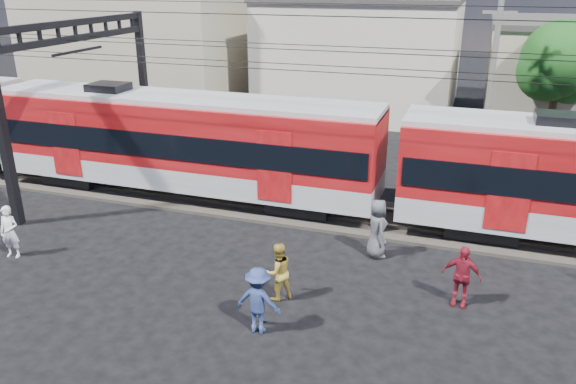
# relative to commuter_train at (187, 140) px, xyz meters

# --- Properties ---
(ground) EXTENTS (120.00, 120.00, 0.00)m
(ground) POSITION_rel_commuter_train_xyz_m (5.33, -8.00, -2.40)
(ground) COLOR black
(ground) RESTS_ON ground
(track_bed) EXTENTS (70.00, 3.40, 0.12)m
(track_bed) POSITION_rel_commuter_train_xyz_m (5.33, 0.00, -2.34)
(track_bed) COLOR #2D2823
(track_bed) RESTS_ON ground
(rail_near) EXTENTS (70.00, 0.12, 0.12)m
(rail_near) POSITION_rel_commuter_train_xyz_m (5.33, -0.75, -2.22)
(rail_near) COLOR #59544C
(rail_near) RESTS_ON track_bed
(rail_far) EXTENTS (70.00, 0.12, 0.12)m
(rail_far) POSITION_rel_commuter_train_xyz_m (5.33, 0.75, -2.22)
(rail_far) COLOR #59544C
(rail_far) RESTS_ON track_bed
(commuter_train) EXTENTS (50.30, 3.08, 4.17)m
(commuter_train) POSITION_rel_commuter_train_xyz_m (0.00, 0.00, 0.00)
(commuter_train) COLOR black
(commuter_train) RESTS_ON ground
(catenary) EXTENTS (70.00, 9.30, 7.52)m
(catenary) POSITION_rel_commuter_train_xyz_m (-3.32, -0.00, 2.73)
(catenary) COLOR black
(catenary) RESTS_ON ground
(building_west) EXTENTS (14.28, 10.20, 9.30)m
(building_west) POSITION_rel_commuter_train_xyz_m (-11.67, 16.00, 2.25)
(building_west) COLOR #9E9379
(building_west) RESTS_ON ground
(building_midwest) EXTENTS (12.24, 12.24, 7.30)m
(building_midwest) POSITION_rel_commuter_train_xyz_m (3.33, 19.00, 1.25)
(building_midwest) COLOR #BAB4A3
(building_midwest) RESTS_ON ground
(utility_pole_mid) EXTENTS (1.80, 0.24, 8.50)m
(utility_pole_mid) POSITION_rel_commuter_train_xyz_m (11.33, 7.00, 2.13)
(utility_pole_mid) COLOR slate
(utility_pole_mid) RESTS_ON ground
(tree_near) EXTENTS (3.82, 3.64, 6.72)m
(tree_near) POSITION_rel_commuter_train_xyz_m (14.52, 10.09, 2.26)
(tree_near) COLOR #382619
(tree_near) RESTS_ON ground
(pedestrian_a) EXTENTS (0.69, 0.51, 1.75)m
(pedestrian_a) POSITION_rel_commuter_train_xyz_m (-2.92, -6.63, -1.53)
(pedestrian_a) COLOR white
(pedestrian_a) RESTS_ON ground
(pedestrian_b) EXTENTS (1.04, 1.04, 1.70)m
(pedestrian_b) POSITION_rel_commuter_train_xyz_m (6.10, -6.28, -1.55)
(pedestrian_b) COLOR gold
(pedestrian_b) RESTS_ON ground
(pedestrian_c) EXTENTS (1.18, 0.70, 1.81)m
(pedestrian_c) POSITION_rel_commuter_train_xyz_m (6.15, -7.91, -1.50)
(pedestrian_c) COLOR navy
(pedestrian_c) RESTS_ON ground
(pedestrian_d) EXTENTS (1.10, 0.56, 1.80)m
(pedestrian_d) POSITION_rel_commuter_train_xyz_m (10.95, -4.98, -1.50)
(pedestrian_d) COLOR maroon
(pedestrian_d) RESTS_ON ground
(pedestrian_e) EXTENTS (1.02, 1.14, 1.96)m
(pedestrian_e) POSITION_rel_commuter_train_xyz_m (8.25, -2.83, -1.42)
(pedestrian_e) COLOR #4B4C50
(pedestrian_e) RESTS_ON ground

